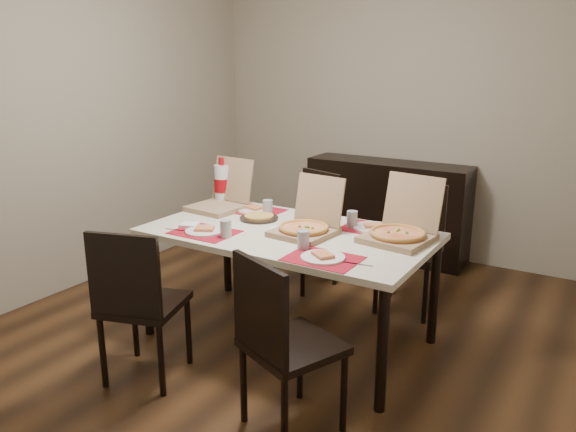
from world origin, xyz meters
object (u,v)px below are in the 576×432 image
object	(u,v)px
chair_near_right	(281,339)
soda_bottle	(222,184)
dining_table	(288,241)
dip_bowl	(320,223)
sideboard	(387,209)
chair_near_left	(137,300)
chair_far_right	(412,241)
chair_far_left	(311,223)
pizza_box_center	(307,225)

from	to	relation	value
chair_near_right	soda_bottle	bearing A→B (deg)	136.60
chair_near_right	dining_table	bearing A→B (deg)	119.39
dip_bowl	sideboard	bearing A→B (deg)	96.39
chair_near_left	chair_far_right	size ratio (longest dim) A/B	1.00
chair_far_right	chair_far_left	bearing A→B (deg)	178.59
chair_near_left	sideboard	bearing A→B (deg)	82.54
dining_table	chair_far_right	xyz separation A→B (m)	(0.51, 0.92, -0.17)
chair_near_right	chair_far_right	world-z (taller)	same
dip_bowl	chair_far_left	bearing A→B (deg)	123.24
chair_near_right	pizza_box_center	xyz separation A→B (m)	(-0.35, 0.87, 0.29)
chair_near_left	pizza_box_center	bearing A→B (deg)	57.26
chair_near_left	chair_far_left	xyz separation A→B (m)	(0.09, 1.84, 0.00)
chair_far_right	pizza_box_center	world-z (taller)	pizza_box_center
pizza_box_center	chair_near_right	bearing A→B (deg)	-67.86
chair_near_right	chair_far_right	xyz separation A→B (m)	(0.03, 1.78, 0.00)
chair_near_left	soda_bottle	size ratio (longest dim) A/B	2.65
chair_far_right	soda_bottle	distance (m)	1.48
chair_far_left	chair_near_right	bearing A→B (deg)	-64.95
sideboard	chair_far_left	xyz separation A→B (m)	(-0.28, -0.97, 0.06)
dining_table	soda_bottle	distance (m)	0.91
chair_near_right	dip_bowl	bearing A→B (deg)	108.97
dip_bowl	chair_near_right	bearing A→B (deg)	-71.03
dining_table	chair_far_left	size ratio (longest dim) A/B	1.94
sideboard	chair_far_right	size ratio (longest dim) A/B	1.61
sideboard	chair_near_right	size ratio (longest dim) A/B	1.61
dining_table	chair_far_left	world-z (taller)	chair_far_left
sideboard	dining_table	distance (m)	1.93
chair_near_left	pizza_box_center	world-z (taller)	pizza_box_center
chair_near_left	chair_near_right	distance (m)	0.93
dip_bowl	soda_bottle	bearing A→B (deg)	172.01
sideboard	pizza_box_center	xyz separation A→B (m)	(0.21, -1.90, 0.36)
sideboard	soda_bottle	bearing A→B (deg)	-115.01
chair_near_right	pizza_box_center	size ratio (longest dim) A/B	2.25
chair_near_right	chair_far_right	bearing A→B (deg)	89.18
chair_near_left	chair_near_right	size ratio (longest dim) A/B	1.00
chair_far_right	dip_bowl	xyz separation A→B (m)	(-0.40, -0.69, 0.25)
chair_near_right	chair_far_right	size ratio (longest dim) A/B	1.00
chair_far_left	chair_far_right	bearing A→B (deg)	-1.41
chair_far_left	chair_near_left	bearing A→B (deg)	-92.69
chair_far_right	sideboard	bearing A→B (deg)	120.78
dining_table	soda_bottle	xyz separation A→B (m)	(-0.80, 0.36, 0.22)
dip_bowl	chair_far_right	bearing A→B (deg)	60.05
chair_far_left	sideboard	bearing A→B (deg)	73.80
sideboard	chair_far_left	world-z (taller)	chair_far_left
soda_bottle	chair_near_right	bearing A→B (deg)	-43.40
chair_far_left	dip_bowl	world-z (taller)	chair_far_left
dining_table	chair_near_left	bearing A→B (deg)	-116.60
soda_bottle	pizza_box_center	bearing A→B (deg)	-20.53
chair_near_right	chair_far_left	distance (m)	1.99
chair_near_left	chair_far_left	bearing A→B (deg)	87.31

